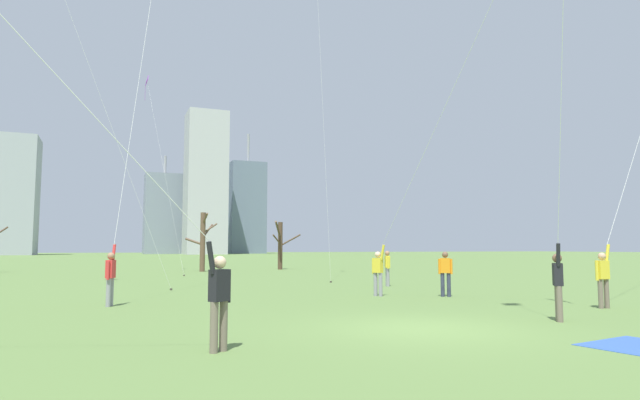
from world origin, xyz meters
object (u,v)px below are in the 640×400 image
object	(u,v)px
kite_flyer_midfield_right_red	(415,186)
bare_tree_rightmost	(280,244)
distant_kite_drifting_right_purple	(151,100)
kite_flyer_far_back_pink	(560,172)
kite_flyer_foreground_right_green	(105,166)
bystander_watching_nearby	(445,271)
kite_flyer_foreground_left_blue	(622,209)
bare_tree_left_of_center	(203,240)
kite_flyer_midfield_center_teal	(120,208)
bystander_strolling_midfield	(387,266)

from	to	relation	value
kite_flyer_midfield_right_red	bare_tree_rightmost	distance (m)	26.73
distant_kite_drifting_right_purple	bare_tree_rightmost	size ratio (longest dim) A/B	3.72
kite_flyer_far_back_pink	kite_flyer_foreground_right_green	world-z (taller)	kite_flyer_far_back_pink
bystander_watching_nearby	kite_flyer_foreground_right_green	bearing A→B (deg)	-146.89
kite_flyer_foreground_left_blue	kite_flyer_foreground_right_green	distance (m)	15.22
bare_tree_left_of_center	distant_kite_drifting_right_purple	bearing A→B (deg)	-171.99
kite_flyer_foreground_left_blue	bystander_watching_nearby	distance (m)	6.03
kite_flyer_midfield_center_teal	distant_kite_drifting_right_purple	bearing A→B (deg)	84.01
kite_flyer_foreground_left_blue	distant_kite_drifting_right_purple	xyz separation A→B (m)	(-12.23, 27.87, 9.52)
bystander_watching_nearby	distant_kite_drifting_right_purple	xyz separation A→B (m)	(-8.81, 23.35, 11.59)
bystander_watching_nearby	distant_kite_drifting_right_purple	bearing A→B (deg)	110.68
kite_flyer_midfield_right_red	bare_tree_left_of_center	xyz separation A→B (m)	(-2.87, 24.98, -1.50)
distant_kite_drifting_right_purple	kite_flyer_midfield_center_teal	bearing A→B (deg)	-95.99
kite_flyer_midfield_right_red	kite_flyer_foreground_left_blue	size ratio (longest dim) A/B	0.96
bystander_strolling_midfield	bare_tree_rightmost	bearing A→B (deg)	86.59
bystander_strolling_midfield	distant_kite_drifting_right_purple	size ratio (longest dim) A/B	0.11
kite_flyer_foreground_left_blue	kite_flyer_midfield_right_red	bearing A→B (deg)	146.94
kite_flyer_foreground_left_blue	bare_tree_left_of_center	size ratio (longest dim) A/B	3.33
kite_flyer_midfield_center_teal	bystander_strolling_midfield	size ratio (longest dim) A/B	9.83
kite_flyer_foreground_left_blue	distant_kite_drifting_right_purple	size ratio (longest dim) A/B	1.01
kite_flyer_far_back_pink	bare_tree_left_of_center	bearing A→B (deg)	95.38
kite_flyer_far_back_pink	kite_flyer_foreground_left_blue	size ratio (longest dim) A/B	1.56
bystander_watching_nearby	bystander_strolling_midfield	size ratio (longest dim) A/B	1.00
kite_flyer_far_back_pink	kite_flyer_midfield_center_teal	xyz separation A→B (m)	(-9.23, 9.06, -0.45)
kite_flyer_foreground_left_blue	bystander_watching_nearby	size ratio (longest dim) A/B	9.04
kite_flyer_midfield_right_red	kite_flyer_midfield_center_teal	world-z (taller)	kite_flyer_midfield_center_teal
bare_tree_left_of_center	kite_flyer_foreground_right_green	bearing A→B (deg)	-102.12
distant_kite_drifting_right_purple	kite_flyer_foreground_right_green	bearing A→B (deg)	-94.99
kite_flyer_foreground_left_blue	bare_tree_left_of_center	bearing A→B (deg)	106.04
kite_flyer_midfield_right_red	distant_kite_drifting_right_purple	size ratio (longest dim) A/B	0.97
distant_kite_drifting_right_purple	bare_tree_rightmost	distance (m)	14.99
bare_tree_rightmost	bare_tree_left_of_center	bearing A→B (deg)	-167.62
kite_flyer_foreground_right_green	bystander_watching_nearby	distance (m)	13.90
kite_flyer_far_back_pink	bare_tree_rightmost	world-z (taller)	kite_flyer_far_back_pink
bare_tree_rightmost	bystander_strolling_midfield	bearing A→B (deg)	-93.41
bystander_watching_nearby	bystander_strolling_midfield	distance (m)	5.41
kite_flyer_far_back_pink	bystander_strolling_midfield	bearing A→B (deg)	78.98
kite_flyer_far_back_pink	distant_kite_drifting_right_purple	bearing A→B (deg)	102.89
kite_flyer_far_back_pink	kite_flyer_foreground_left_blue	bearing A→B (deg)	26.59
kite_flyer_midfield_right_red	distant_kite_drifting_right_purple	xyz separation A→B (m)	(-6.92, 24.41, 8.67)
kite_flyer_foreground_right_green	distant_kite_drifting_right_purple	bearing A→B (deg)	85.01
kite_flyer_far_back_pink	kite_flyer_midfield_right_red	bearing A→B (deg)	90.56
kite_flyer_foreground_left_blue	bare_tree_rightmost	size ratio (longest dim) A/B	3.74
kite_flyer_midfield_right_red	kite_flyer_midfield_center_teal	size ratio (longest dim) A/B	0.89
bystander_watching_nearby	bare_tree_rightmost	bearing A→B (deg)	85.95
kite_flyer_foreground_right_green	bare_tree_left_of_center	world-z (taller)	kite_flyer_foreground_right_green
kite_flyer_foreground_right_green	kite_flyer_foreground_left_blue	bearing A→B (deg)	11.30
kite_flyer_far_back_pink	bystander_strolling_midfield	size ratio (longest dim) A/B	14.13
bystander_strolling_midfield	distant_kite_drifting_right_purple	bearing A→B (deg)	117.67
bystander_strolling_midfield	bare_tree_rightmost	size ratio (longest dim) A/B	0.41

